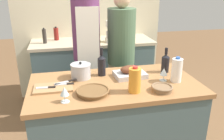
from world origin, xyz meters
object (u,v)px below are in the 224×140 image
object	(u,v)px
knife_chef	(66,82)
knife_bread	(65,84)
condiment_bottle_extra	(98,38)
person_cook_guest	(121,53)
wine_bottle_dark	(165,63)
cutting_board	(53,88)
mixing_bowl	(162,88)
roasting_pan	(130,73)
condiment_bottle_tall	(56,34)
stand_mixer	(112,33)
condiment_bottle_short	(44,36)
wine_bottle_green	(102,65)
wicker_basket	(93,91)
wine_glass_left	(164,72)
knife_paring	(46,87)
milk_jug	(177,70)
stock_pot	(81,71)
wine_glass_right	(64,92)
juice_jug	(135,80)
person_cook_aproned	(87,47)

from	to	relation	value
knife_chef	knife_bread	bearing A→B (deg)	-106.10
condiment_bottle_extra	person_cook_guest	size ratio (longest dim) A/B	0.10
wine_bottle_dark	cutting_board	bearing A→B (deg)	-171.32
mixing_bowl	condiment_bottle_extra	size ratio (longest dim) A/B	1.16
roasting_pan	mixing_bowl	distance (m)	0.39
knife_chef	condiment_bottle_tall	world-z (taller)	condiment_bottle_tall
stand_mixer	condiment_bottle_short	size ratio (longest dim) A/B	1.40
knife_chef	stand_mixer	bearing A→B (deg)	60.47
condiment_bottle_tall	condiment_bottle_short	distance (m)	0.22
cutting_board	wine_bottle_green	xyz separation A→B (m)	(0.45, 0.22, 0.10)
wicker_basket	wine_bottle_green	distance (m)	0.42
wine_glass_left	condiment_bottle_extra	xyz separation A→B (m)	(-0.39, 1.32, 0.04)
wine_glass_left	knife_paring	xyz separation A→B (m)	(-1.04, 0.03, -0.06)
knife_chef	condiment_bottle_short	world-z (taller)	condiment_bottle_short
milk_jug	wine_glass_left	bearing A→B (deg)	156.80
milk_jug	knife_chef	bearing A→B (deg)	170.87
stock_pot	condiment_bottle_extra	distance (m)	1.14
cutting_board	knife_chef	distance (m)	0.14
wine_glass_left	knife_paring	distance (m)	1.04
wine_glass_right	wine_bottle_dark	bearing A→B (deg)	22.94
wine_bottle_dark	knife_bread	size ratio (longest dim) A/B	1.51
roasting_pan	condiment_bottle_extra	distance (m)	1.17
mixing_bowl	person_cook_guest	xyz separation A→B (m)	(-0.08, 1.04, -0.00)
cutting_board	juice_jug	bearing A→B (deg)	-17.18
roasting_pan	wine_glass_left	distance (m)	0.31
wicker_basket	knife_bread	bearing A→B (deg)	136.69
condiment_bottle_extra	knife_paring	bearing A→B (deg)	-116.79
wicker_basket	condiment_bottle_short	world-z (taller)	condiment_bottle_short
cutting_board	wine_glass_right	world-z (taller)	wine_glass_right
roasting_pan	condiment_bottle_short	world-z (taller)	condiment_bottle_short
roasting_pan	mixing_bowl	xyz separation A→B (m)	(0.17, -0.35, -0.02)
juice_jug	condiment_bottle_short	xyz separation A→B (m)	(-0.77, 1.61, 0.05)
mixing_bowl	wine_bottle_dark	size ratio (longest dim) A/B	0.72
wine_glass_left	person_cook_guest	size ratio (longest dim) A/B	0.07
condiment_bottle_extra	juice_jug	bearing A→B (deg)	-87.83
condiment_bottle_tall	person_cook_guest	size ratio (longest dim) A/B	0.12
cutting_board	wine_bottle_dark	world-z (taller)	wine_bottle_dark
wicker_basket	knife_chef	distance (m)	0.32
cutting_board	stand_mixer	distance (m)	1.53
person_cook_aproned	juice_jug	bearing A→B (deg)	-75.20
person_cook_aproned	knife_paring	bearing A→B (deg)	-120.17
cutting_board	condiment_bottle_short	xyz separation A→B (m)	(-0.12, 1.41, 0.14)
roasting_pan	person_cook_guest	bearing A→B (deg)	82.37
milk_jug	stand_mixer	xyz separation A→B (m)	(-0.28, 1.37, 0.07)
wicker_basket	wine_bottle_dark	distance (m)	0.85
milk_jug	stand_mixer	size ratio (longest dim) A/B	0.79
mixing_bowl	condiment_bottle_short	bearing A→B (deg)	121.31
mixing_bowl	knife_bread	bearing A→B (deg)	160.95
wine_glass_right	knife_chef	xyz separation A→B (m)	(0.02, 0.33, -0.06)
person_cook_aproned	person_cook_guest	bearing A→B (deg)	3.87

